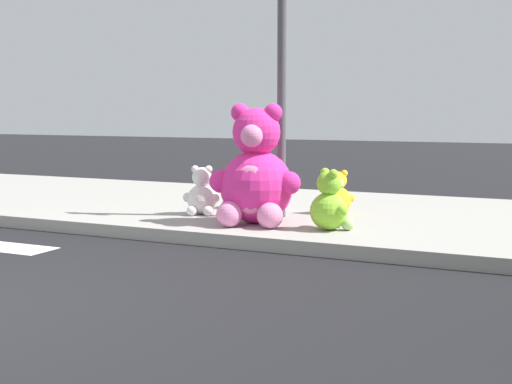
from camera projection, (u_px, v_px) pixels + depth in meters
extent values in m
cube|color=#9E9B93|center=(238.00, 210.00, 9.72)|extent=(28.00, 4.40, 0.15)
cylinder|color=#4C4C51|center=(282.00, 88.00, 8.38)|extent=(0.11, 0.11, 3.20)
sphere|color=#F22D93|center=(256.00, 187.00, 8.06)|extent=(0.86, 0.86, 0.86)
ellipsoid|color=pink|center=(251.00, 190.00, 7.76)|extent=(0.50, 0.29, 0.56)
sphere|color=#F22D93|center=(257.00, 132.00, 7.98)|extent=(0.56, 0.56, 0.56)
sphere|color=pink|center=(252.00, 136.00, 7.76)|extent=(0.26, 0.26, 0.26)
sphere|color=#F22D93|center=(273.00, 113.00, 7.91)|extent=(0.22, 0.22, 0.22)
sphere|color=#F22D93|center=(289.00, 183.00, 7.86)|extent=(0.27, 0.27, 0.27)
sphere|color=pink|center=(270.00, 216.00, 7.69)|extent=(0.30, 0.30, 0.30)
sphere|color=#F22D93|center=(240.00, 113.00, 8.00)|extent=(0.22, 0.22, 0.22)
sphere|color=#F22D93|center=(221.00, 181.00, 8.04)|extent=(0.27, 0.27, 0.27)
sphere|color=pink|center=(229.00, 214.00, 7.79)|extent=(0.30, 0.30, 0.30)
sphere|color=#B28CD8|center=(273.00, 197.00, 9.26)|extent=(0.32, 0.32, 0.32)
ellipsoid|color=silver|center=(265.00, 197.00, 9.24)|extent=(0.16, 0.19, 0.21)
sphere|color=#B28CD8|center=(273.00, 179.00, 9.23)|extent=(0.21, 0.21, 0.21)
sphere|color=silver|center=(267.00, 180.00, 9.22)|extent=(0.10, 0.10, 0.10)
sphere|color=#B28CD8|center=(274.00, 173.00, 9.15)|extent=(0.08, 0.08, 0.08)
sphere|color=#B28CD8|center=(273.00, 197.00, 9.10)|extent=(0.10, 0.10, 0.10)
sphere|color=silver|center=(265.00, 206.00, 9.16)|extent=(0.11, 0.11, 0.11)
sphere|color=#B28CD8|center=(272.00, 172.00, 9.30)|extent=(0.08, 0.08, 0.08)
sphere|color=#B28CD8|center=(268.00, 194.00, 9.40)|extent=(0.10, 0.10, 0.10)
sphere|color=silver|center=(262.00, 204.00, 9.33)|extent=(0.11, 0.11, 0.11)
sphere|color=yellow|center=(338.00, 200.00, 8.81)|extent=(0.35, 0.35, 0.35)
ellipsoid|color=#F0DB80|center=(338.00, 199.00, 8.93)|extent=(0.21, 0.13, 0.23)
sphere|color=yellow|center=(338.00, 180.00, 8.78)|extent=(0.23, 0.23, 0.23)
sphere|color=#F0DB80|center=(338.00, 181.00, 8.87)|extent=(0.10, 0.10, 0.10)
sphere|color=yellow|center=(332.00, 173.00, 8.78)|extent=(0.09, 0.09, 0.09)
sphere|color=yellow|center=(325.00, 198.00, 8.87)|extent=(0.11, 0.11, 0.11)
sphere|color=#F0DB80|center=(330.00, 207.00, 8.98)|extent=(0.12, 0.12, 0.12)
sphere|color=yellow|center=(344.00, 173.00, 8.76)|extent=(0.09, 0.09, 0.09)
sphere|color=yellow|center=(351.00, 198.00, 8.82)|extent=(0.11, 0.11, 0.11)
sphere|color=#F0DB80|center=(345.00, 208.00, 8.95)|extent=(0.12, 0.12, 0.12)
sphere|color=red|center=(236.00, 198.00, 9.31)|extent=(0.29, 0.29, 0.29)
ellipsoid|color=#DB7B7B|center=(228.00, 198.00, 9.28)|extent=(0.16, 0.17, 0.19)
sphere|color=red|center=(236.00, 181.00, 9.29)|extent=(0.19, 0.19, 0.19)
sphere|color=#DB7B7B|center=(230.00, 182.00, 9.27)|extent=(0.09, 0.09, 0.09)
sphere|color=red|center=(237.00, 176.00, 9.21)|extent=(0.07, 0.07, 0.07)
sphere|color=red|center=(236.00, 197.00, 9.17)|extent=(0.09, 0.09, 0.09)
sphere|color=#DB7B7B|center=(228.00, 206.00, 9.21)|extent=(0.10, 0.10, 0.10)
sphere|color=red|center=(234.00, 175.00, 9.34)|extent=(0.07, 0.07, 0.07)
sphere|color=red|center=(231.00, 195.00, 9.43)|extent=(0.09, 0.09, 0.09)
sphere|color=#DB7B7B|center=(225.00, 204.00, 9.37)|extent=(0.10, 0.10, 0.10)
sphere|color=#8CD133|center=(329.00, 211.00, 7.60)|extent=(0.42, 0.42, 0.42)
ellipsoid|color=#B8DE87|center=(341.00, 210.00, 7.66)|extent=(0.23, 0.22, 0.27)
sphere|color=#8CD133|center=(329.00, 183.00, 7.57)|extent=(0.28, 0.28, 0.28)
sphere|color=#B8DE87|center=(338.00, 184.00, 7.61)|extent=(0.13, 0.13, 0.13)
sphere|color=#8CD133|center=(325.00, 173.00, 7.64)|extent=(0.11, 0.11, 0.11)
sphere|color=#8CD133|center=(324.00, 206.00, 7.80)|extent=(0.13, 0.13, 0.13)
sphere|color=#B8DE87|center=(338.00, 221.00, 7.79)|extent=(0.14, 0.14, 0.14)
sphere|color=#8CD133|center=(333.00, 174.00, 7.47)|extent=(0.11, 0.11, 0.11)
sphere|color=#8CD133|center=(342.00, 211.00, 7.44)|extent=(0.13, 0.13, 0.13)
sphere|color=#B8DE87|center=(348.00, 224.00, 7.58)|extent=(0.14, 0.14, 0.14)
sphere|color=white|center=(202.00, 199.00, 8.78)|extent=(0.38, 0.38, 0.38)
ellipsoid|color=white|center=(200.00, 201.00, 8.65)|extent=(0.23, 0.15, 0.25)
sphere|color=white|center=(202.00, 177.00, 8.75)|extent=(0.25, 0.25, 0.25)
sphere|color=white|center=(200.00, 179.00, 8.64)|extent=(0.12, 0.12, 0.12)
sphere|color=white|center=(209.00, 169.00, 8.73)|extent=(0.10, 0.10, 0.10)
sphere|color=white|center=(216.00, 198.00, 8.71)|extent=(0.12, 0.12, 0.12)
sphere|color=white|center=(208.00, 211.00, 8.63)|extent=(0.13, 0.13, 0.13)
sphere|color=white|center=(195.00, 169.00, 8.75)|extent=(0.10, 0.10, 0.10)
sphere|color=white|center=(187.00, 197.00, 8.75)|extent=(0.12, 0.12, 0.12)
sphere|color=white|center=(192.00, 211.00, 8.65)|extent=(0.13, 0.13, 0.13)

